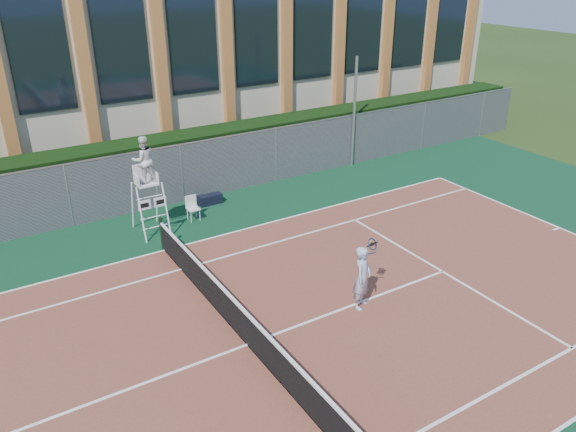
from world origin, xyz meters
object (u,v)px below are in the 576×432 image
steel_pole (354,113)px  umpire_chair (144,163)px  tennis_player (362,277)px  plastic_chair (192,206)px

steel_pole → umpire_chair: bearing=-170.3°
umpire_chair → tennis_player: (3.15, -7.18, -1.52)m
steel_pole → tennis_player: steel_pole is taller
umpire_chair → plastic_chair: (1.55, 0.14, -1.91)m
umpire_chair → tennis_player: umpire_chair is taller
steel_pole → plastic_chair: (-8.11, -1.51, -1.82)m
steel_pole → plastic_chair: size_ratio=5.43×
umpire_chair → tennis_player: bearing=-66.3°
steel_pole → umpire_chair: size_ratio=1.41×
plastic_chair → tennis_player: bearing=-77.6°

